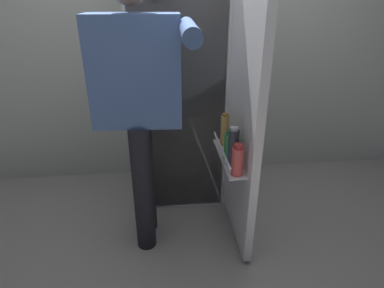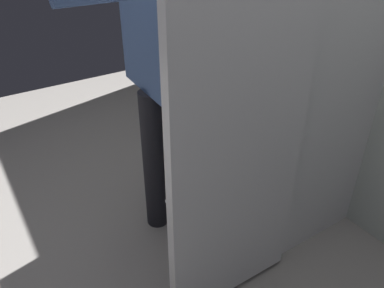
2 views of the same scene
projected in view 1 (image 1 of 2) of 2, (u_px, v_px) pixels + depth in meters
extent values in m
plane|color=gray|center=(184.00, 229.00, 2.22)|extent=(5.14, 5.14, 0.00)
cube|color=beige|center=(173.00, 16.00, 2.44)|extent=(4.40, 0.10, 2.65)
cube|color=white|center=(177.00, 82.00, 2.32)|extent=(0.65, 0.58, 1.80)
cube|color=white|center=(180.00, 93.00, 2.06)|extent=(0.61, 0.01, 1.76)
cube|color=white|center=(179.00, 99.00, 2.13)|extent=(0.57, 0.09, 0.01)
cube|color=white|center=(244.00, 107.00, 1.82)|extent=(0.05, 0.62, 1.74)
cube|color=white|center=(229.00, 157.00, 1.95)|extent=(0.10, 0.52, 0.01)
cylinder|color=silver|center=(222.00, 149.00, 1.92)|extent=(0.01, 0.50, 0.01)
cylinder|color=green|center=(230.00, 146.00, 1.90)|extent=(0.07, 0.07, 0.16)
cylinder|color=#195B28|center=(230.00, 133.00, 1.86)|extent=(0.05, 0.05, 0.02)
cylinder|color=#333842|center=(233.00, 148.00, 1.80)|extent=(0.06, 0.06, 0.22)
cylinder|color=silver|center=(234.00, 129.00, 1.75)|extent=(0.04, 0.04, 0.02)
cylinder|color=tan|center=(225.00, 131.00, 2.06)|extent=(0.05, 0.05, 0.20)
cylinder|color=#996623|center=(225.00, 115.00, 2.01)|extent=(0.04, 0.04, 0.02)
cylinder|color=#DB4C47|center=(238.00, 162.00, 1.72)|extent=(0.07, 0.07, 0.16)
cylinder|color=#B22D28|center=(239.00, 146.00, 1.68)|extent=(0.05, 0.05, 0.02)
cylinder|color=black|center=(145.00, 176.00, 2.07)|extent=(0.12, 0.12, 0.82)
cylinder|color=black|center=(143.00, 191.00, 1.91)|extent=(0.12, 0.12, 0.82)
cube|color=#4C6BA3|center=(136.00, 72.00, 1.69)|extent=(0.49, 0.24, 0.58)
cylinder|color=#4C6BA3|center=(140.00, 67.00, 1.92)|extent=(0.08, 0.08, 0.55)
cylinder|color=#4C6BA3|center=(189.00, 31.00, 1.39)|extent=(0.11, 0.55, 0.08)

